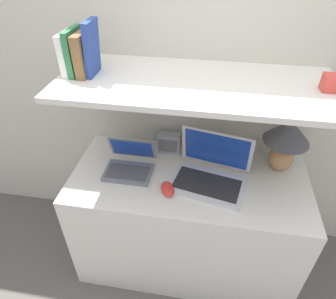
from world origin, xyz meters
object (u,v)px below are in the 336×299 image
Objects in this scene: computer_mouse at (168,189)px; shelf_gadget at (333,83)px; book_brown at (84,54)px; laptop_small at (129,165)px; book_white at (68,53)px; router_box at (169,143)px; book_green at (75,52)px; laptop_large at (210,172)px; book_blue at (92,49)px; table_lamp at (286,138)px.

shelf_gadget is at bearing 16.03° from computer_mouse.
laptop_small is at bearing -18.54° from book_brown.
book_white reaches higher than computer_mouse.
router_box is 0.65× the size of book_green.
computer_mouse is at bearing -163.97° from shelf_gadget.
laptop_large reaches higher than computer_mouse.
book_blue reaches higher than router_box.
book_blue is at bearing -0.00° from book_brown.
shelf_gadget is at bearing -11.09° from router_box.
router_box is 1.59× the size of shelf_gadget.
book_white reaches higher than laptop_small.
router_box reaches higher than computer_mouse.
table_lamp reaches higher than computer_mouse.
book_blue reaches higher than book_white.
book_brown is at bearing -159.02° from router_box.
computer_mouse is at bearing -149.43° from laptop_large.
table_lamp is at bearing -4.76° from router_box.
book_green is (-0.42, -0.14, 0.58)m from router_box.
computer_mouse is (-0.21, -0.13, -0.04)m from laptop_large.
laptop_small is 0.28m from router_box.
book_blue is (0.04, -0.00, 0.03)m from book_brown.
book_white reaches higher than router_box.
laptop_large is 0.71m from shelf_gadget.
book_green is 0.84× the size of book_blue.
router_box is (-0.05, 0.34, 0.04)m from computer_mouse.
book_blue reaches higher than laptop_large.
book_green is at bearing -161.10° from router_box.
book_white is 0.76× the size of book_blue.
book_green is (0.04, 0.00, 0.01)m from book_white.
book_brown is 2.27× the size of shelf_gadget.
table_lamp is 1.63× the size of book_brown.
book_green is (-1.06, -0.09, 0.43)m from table_lamp.
laptop_large is 2.30× the size of book_white.
book_green is 1.07× the size of book_brown.
laptop_large is at bearing 30.57° from computer_mouse.
shelf_gadget is (1.11, -0.00, -0.06)m from book_brown.
book_blue is at bearing 180.00° from shelf_gadget.
laptop_small is 0.28m from computer_mouse.
router_box is (0.19, 0.21, 0.03)m from laptop_small.
book_white is (-0.27, 0.06, 0.60)m from laptop_small.
laptop_large is 0.87m from book_brown.
router_box is 0.73m from book_green.
book_white is 0.91× the size of book_green.
book_white is at bearing -175.27° from table_lamp.
laptop_large is at bearing -5.74° from book_white.
table_lamp is 1.11m from book_brown.
router_box is (-0.64, 0.05, -0.14)m from table_lamp.
book_green reaches higher than table_lamp.
book_brown is at bearing 173.54° from laptop_large.
table_lamp is 0.72× the size of laptop_large.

